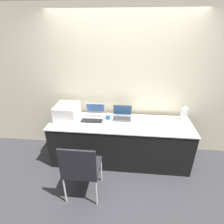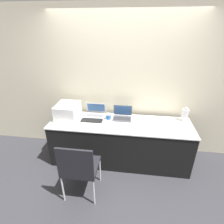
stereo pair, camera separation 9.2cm
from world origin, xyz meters
TOP-DOWN VIEW (x-y plane):
  - ground_plane at (0.00, 0.00)m, footprint 14.00×14.00m
  - wall_back at (0.00, 0.79)m, footprint 8.00×0.05m
  - table at (0.00, 0.34)m, footprint 2.40×0.69m
  - printer at (-0.93, 0.40)m, footprint 0.37×0.43m
  - laptop_left at (-0.48, 0.57)m, footprint 0.36×0.28m
  - laptop_right at (0.02, 0.51)m, footprint 0.33×0.25m
  - external_keyboard at (-0.49, 0.34)m, footprint 0.37×0.13m
  - coffee_cup at (-0.22, 0.45)m, footprint 0.09×0.09m
  - mouse at (-0.21, 0.33)m, footprint 0.08×0.05m
  - metal_pitcher at (1.09, 0.57)m, footprint 0.11×0.11m
  - chair at (-0.48, -0.51)m, footprint 0.47×0.46m

SIDE VIEW (x-z plane):
  - ground_plane at x=0.00m, z-range 0.00..0.00m
  - table at x=0.00m, z-range 0.00..0.78m
  - chair at x=-0.48m, z-range 0.08..1.01m
  - external_keyboard at x=-0.49m, z-range 0.78..0.80m
  - mouse at x=-0.21m, z-range 0.78..0.81m
  - laptop_left at x=-0.48m, z-range 0.72..0.93m
  - laptop_right at x=0.02m, z-range 0.72..0.94m
  - coffee_cup at x=-0.22m, z-range 0.78..0.88m
  - metal_pitcher at x=1.09m, z-range 0.77..1.02m
  - printer at x=-0.93m, z-range 0.79..1.05m
  - wall_back at x=0.00m, z-range 0.00..2.60m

